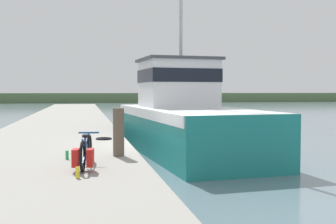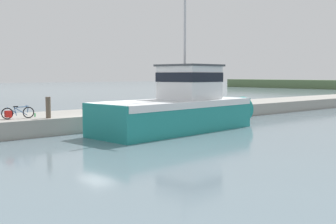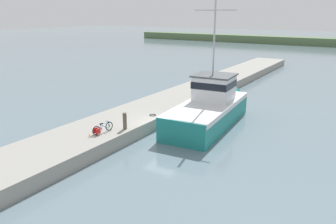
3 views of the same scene
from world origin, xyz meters
The scene contains 7 objects.
ground_plane centered at (0.00, 0.00, 0.00)m, with size 320.00×320.00×0.00m, color slate.
dock_pier centered at (-3.48, 0.00, 0.47)m, with size 4.77×80.00×0.94m, color gray.
fishing_boat_main centered at (1.60, 4.36, 1.42)m, with size 4.56×12.32×10.54m.
bicycle_touring centered at (-2.43, -4.04, 1.26)m, with size 0.56×1.72×0.69m.
mooring_post centered at (-1.63, -2.50, 1.52)m, with size 0.27×0.27×1.16m, color brown.
hose_coil centered at (-1.82, 1.12, 0.97)m, with size 0.52×0.52×0.05m, color black.
water_bottle_by_bike centered at (-2.84, -2.74, 1.04)m, with size 0.07×0.07×0.20m, color green.
Camera 2 is at (19.91, -12.43, 3.28)m, focal length 45.00 mm.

